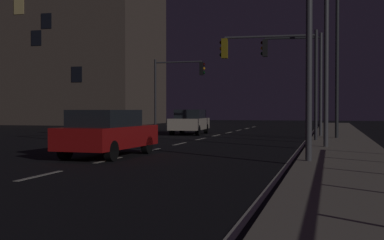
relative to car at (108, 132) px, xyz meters
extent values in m
plane|color=black|center=(0.50, 3.45, -0.82)|extent=(112.00, 112.00, 0.00)
cube|color=#9E937F|center=(7.68, 3.45, -0.75)|extent=(2.85, 77.00, 0.14)
cube|color=silver|center=(0.50, -5.05, -0.82)|extent=(0.14, 2.00, 0.01)
cube|color=silver|center=(0.50, -1.05, -0.82)|extent=(0.14, 2.00, 0.01)
cube|color=silver|center=(0.50, 2.95, -0.82)|extent=(0.14, 2.00, 0.01)
cube|color=silver|center=(0.50, 6.95, -0.82)|extent=(0.14, 2.00, 0.01)
cube|color=silver|center=(0.50, 10.95, -0.82)|extent=(0.14, 2.00, 0.01)
cube|color=silver|center=(0.50, 14.95, -0.82)|extent=(0.14, 2.00, 0.01)
cube|color=silver|center=(0.50, 18.95, -0.82)|extent=(0.14, 2.00, 0.01)
cube|color=silver|center=(0.50, 22.95, -0.82)|extent=(0.14, 2.00, 0.01)
cube|color=silver|center=(0.50, 26.95, -0.82)|extent=(0.14, 2.00, 0.01)
cube|color=silver|center=(0.50, 30.95, -0.82)|extent=(0.14, 2.00, 0.01)
cube|color=silver|center=(6.01, 8.45, -0.82)|extent=(0.14, 53.00, 0.01)
cube|color=#B71414|center=(0.00, 0.07, -0.15)|extent=(2.04, 4.49, 0.70)
cube|color=#1E2328|center=(-0.01, -0.18, 0.47)|extent=(1.72, 2.54, 0.55)
cylinder|color=black|center=(-0.72, 1.51, -0.50)|extent=(0.25, 0.65, 0.64)
cylinder|color=black|center=(0.87, 1.43, -0.50)|extent=(0.25, 0.65, 0.64)
cylinder|color=black|center=(-0.87, -1.30, -0.50)|extent=(0.25, 0.65, 0.64)
cylinder|color=black|center=(0.73, -1.38, -0.50)|extent=(0.25, 0.65, 0.64)
cube|color=beige|center=(-1.43, 15.83, -0.15)|extent=(2.07, 4.50, 0.70)
cube|color=#1E2328|center=(-1.45, 16.08, 0.47)|extent=(1.74, 2.55, 0.55)
cylinder|color=black|center=(-0.55, 14.47, -0.50)|extent=(0.26, 0.65, 0.64)
cylinder|color=black|center=(-2.15, 14.38, -0.50)|extent=(0.26, 0.65, 0.64)
cylinder|color=black|center=(-0.71, 17.28, -0.50)|extent=(0.26, 0.65, 0.64)
cylinder|color=black|center=(-2.31, 17.19, -0.50)|extent=(0.26, 0.65, 0.64)
cylinder|color=#38383D|center=(6.52, 9.13, 1.91)|extent=(0.16, 0.16, 5.18)
cylinder|color=#4C4C51|center=(4.36, 9.04, 4.25)|extent=(4.34, 0.29, 0.11)
cube|color=olive|center=(2.19, 8.95, 3.72)|extent=(0.29, 0.35, 0.95)
sphere|color=black|center=(2.04, 8.94, 4.02)|extent=(0.20, 0.20, 0.20)
sphere|color=orange|center=(2.04, 8.94, 3.72)|extent=(0.20, 0.20, 0.20)
sphere|color=black|center=(2.04, 8.94, 3.42)|extent=(0.20, 0.20, 0.20)
cylinder|color=#38383D|center=(-5.60, 21.36, 1.85)|extent=(0.16, 0.16, 5.35)
cylinder|color=#4C4C51|center=(-3.78, 21.28, 4.28)|extent=(3.66, 0.27, 0.11)
cube|color=black|center=(-1.95, 21.20, 3.75)|extent=(0.29, 0.35, 0.95)
sphere|color=black|center=(-1.79, 21.20, 4.05)|extent=(0.20, 0.20, 0.20)
sphere|color=orange|center=(-1.79, 21.20, 3.75)|extent=(0.20, 0.20, 0.20)
sphere|color=black|center=(-1.79, 21.20, 3.45)|extent=(0.20, 0.20, 0.20)
cylinder|color=#4C4C51|center=(6.67, 13.23, 2.12)|extent=(0.16, 0.16, 5.61)
cylinder|color=#2D3033|center=(5.17, 13.09, 4.68)|extent=(3.01, 0.38, 0.11)
cube|color=black|center=(3.67, 12.95, 4.15)|extent=(0.31, 0.36, 0.95)
sphere|color=black|center=(3.52, 12.94, 4.45)|extent=(0.20, 0.20, 0.20)
sphere|color=orange|center=(3.52, 12.94, 4.15)|extent=(0.20, 0.20, 0.20)
sphere|color=black|center=(3.52, 12.94, 3.85)|extent=(0.20, 0.20, 0.20)
cylinder|color=#2D3033|center=(7.50, 11.37, 3.08)|extent=(0.18, 0.18, 7.51)
cylinder|color=#4C4C51|center=(7.02, 4.75, 3.55)|extent=(0.18, 0.18, 8.45)
cylinder|color=#4C4C51|center=(6.60, -1.13, 3.41)|extent=(0.18, 0.18, 8.18)
cube|color=black|center=(-19.63, 29.70, 9.38)|extent=(1.10, 0.06, 1.50)
cube|color=#EACC7A|center=(-22.66, 29.70, 10.91)|extent=(1.10, 0.06, 1.50)
cube|color=black|center=(-20.74, 29.70, 7.76)|extent=(1.10, 0.06, 1.50)
cube|color=black|center=(-16.40, 29.70, 4.13)|extent=(1.10, 0.06, 1.50)
camera|label=1|loc=(7.19, -16.16, 0.77)|focal=49.06mm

